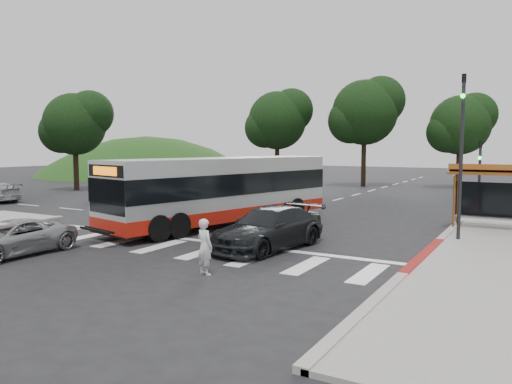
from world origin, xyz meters
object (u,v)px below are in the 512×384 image
Objects in this scene: pedestrian at (205,247)px; silver_suv_south at (11,238)px; dark_sedan at (269,228)px; transit_bus at (223,191)px.

pedestrian is 7.39m from silver_suv_south.
pedestrian is 4.19m from dark_sedan.
silver_suv_south is (-7.30, -1.18, -0.23)m from pedestrian.
transit_bus is at bearing -43.07° from pedestrian.
pedestrian is at bearing -46.67° from transit_bus.
transit_bus reaches higher than pedestrian.
transit_bus is 6.00m from dark_sedan.
dark_sedan is at bearing 37.15° from silver_suv_south.
pedestrian is at bearing -79.88° from dark_sedan.
pedestrian is 0.38× the size of silver_suv_south.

